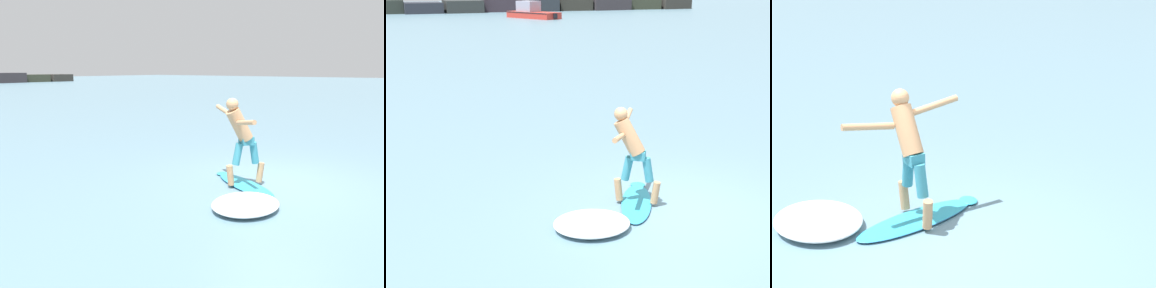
# 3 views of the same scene
# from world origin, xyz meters

# --- Properties ---
(ground_plane) EXTENTS (200.00, 200.00, 0.00)m
(ground_plane) POSITION_xyz_m (0.00, 0.00, 0.00)
(ground_plane) COLOR slate
(surfboard) EXTENTS (1.30, 1.94, 0.20)m
(surfboard) POSITION_xyz_m (-0.57, 0.38, 0.03)
(surfboard) COLOR #2FA4C1
(surfboard) RESTS_ON ground
(surfer) EXTENTS (1.12, 1.47, 1.75)m
(surfer) POSITION_xyz_m (-0.70, 0.42, 1.10)
(surfer) COLOR tan
(surfer) RESTS_ON surfboard
(wave_foam_at_tail) EXTENTS (1.39, 1.21, 0.20)m
(wave_foam_at_tail) POSITION_xyz_m (-1.70, -0.33, 0.10)
(wave_foam_at_tail) COLOR white
(wave_foam_at_tail) RESTS_ON ground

